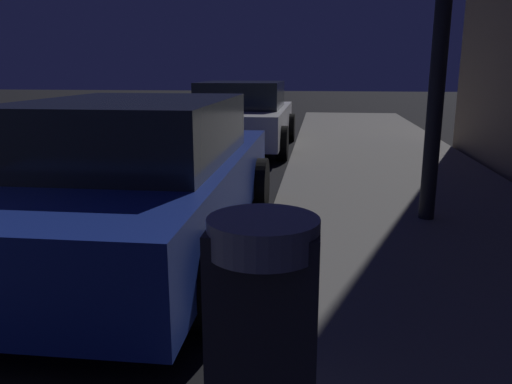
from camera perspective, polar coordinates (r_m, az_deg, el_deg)
car_blue at (r=4.83m, az=-13.12°, el=1.69°), size 2.16×4.56×1.43m
car_white at (r=10.95m, az=-1.57°, el=8.55°), size 2.14×4.32×1.43m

